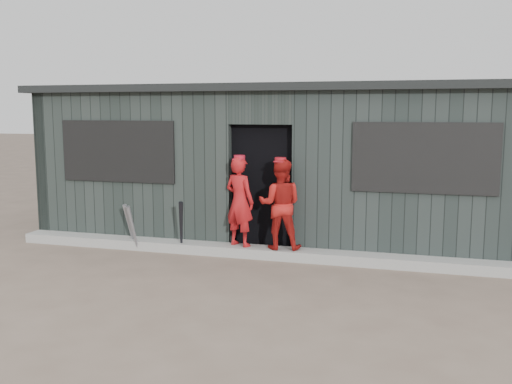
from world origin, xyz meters
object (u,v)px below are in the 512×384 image
(bat_right, at_px, (181,227))
(player_red_left, at_px, (240,202))
(bat_left, at_px, (130,226))
(bat_mid, at_px, (133,229))
(player_grey_back, at_px, (293,213))
(player_red_right, at_px, (280,204))
(dugout, at_px, (283,163))

(bat_right, xyz_separation_m, player_red_left, (0.90, 0.17, 0.41))
(bat_left, bearing_deg, player_red_left, 3.53)
(bat_left, height_order, bat_mid, bat_mid)
(bat_right, xyz_separation_m, player_grey_back, (1.59, 0.81, 0.16))
(bat_right, bearing_deg, player_red_right, 5.76)
(bat_mid, distance_m, bat_right, 0.78)
(bat_left, xyz_separation_m, player_red_left, (1.82, 0.11, 0.46))
(player_red_left, bearing_deg, player_grey_back, -116.01)
(player_red_left, height_order, player_red_right, player_red_left)
(bat_mid, relative_size, player_red_right, 0.56)
(bat_mid, bearing_deg, player_red_left, 9.47)
(bat_left, distance_m, bat_right, 0.92)
(dugout, bearing_deg, player_grey_back, -67.64)
(bat_mid, height_order, player_red_right, player_red_right)
(player_grey_back, height_order, dugout, dugout)
(bat_left, bearing_deg, bat_right, -3.60)
(bat_left, relative_size, dugout, 0.09)
(bat_left, xyz_separation_m, player_grey_back, (2.51, 0.75, 0.21))
(bat_right, relative_size, player_grey_back, 0.74)
(bat_right, relative_size, dugout, 0.10)
(bat_mid, xyz_separation_m, player_grey_back, (2.36, 0.92, 0.21))
(player_red_left, relative_size, player_red_right, 1.01)
(bat_right, relative_size, player_red_left, 0.63)
(player_red_right, xyz_separation_m, player_grey_back, (0.05, 0.65, -0.24))
(player_red_left, relative_size, player_grey_back, 1.17)
(player_grey_back, xyz_separation_m, dugout, (-0.42, 1.01, 0.70))
(player_red_left, distance_m, player_grey_back, 0.97)
(player_red_left, height_order, player_grey_back, player_red_left)
(player_red_right, bearing_deg, bat_right, -2.48)
(player_red_right, relative_size, dugout, 0.16)
(bat_right, distance_m, player_red_left, 1.00)
(bat_right, height_order, player_red_left, player_red_left)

